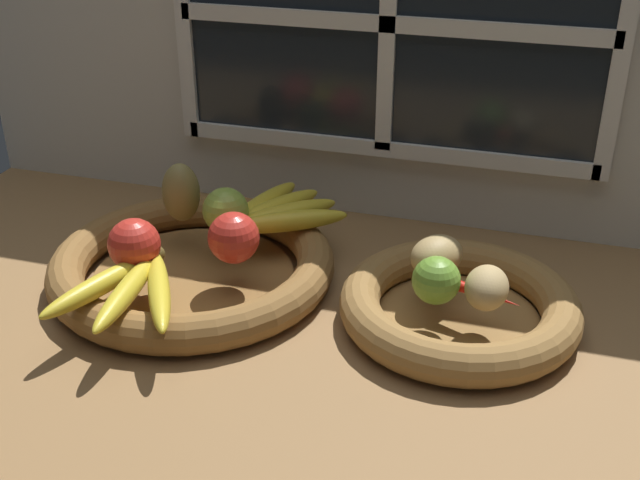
{
  "coord_description": "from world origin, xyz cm",
  "views": [
    {
      "loc": [
        23.48,
        -84.85,
        56.59
      ],
      "look_at": [
        -2.2,
        1.01,
        9.14
      ],
      "focal_mm": 44.54,
      "sensor_mm": 36.0,
      "label": 1
    }
  ],
  "objects_px": {
    "apple_red_front": "(134,244)",
    "potato_oblong": "(437,255)",
    "banana_bunch_front": "(130,287)",
    "banana_bunch_back": "(275,213)",
    "fruit_bowl_left": "(193,266)",
    "fruit_bowl_right": "(459,307)",
    "potato_small": "(487,288)",
    "apple_green_back": "(226,210)",
    "chili_pepper": "(479,292)",
    "pear_brown": "(181,192)",
    "lime_near": "(436,280)",
    "apple_red_right": "(234,238)"
  },
  "relations": [
    {
      "from": "apple_red_right",
      "to": "chili_pepper",
      "type": "relative_size",
      "value": 0.65
    },
    {
      "from": "apple_red_right",
      "to": "potato_oblong",
      "type": "distance_m",
      "value": 0.26
    },
    {
      "from": "apple_red_right",
      "to": "banana_bunch_back",
      "type": "distance_m",
      "value": 0.12
    },
    {
      "from": "apple_red_front",
      "to": "pear_brown",
      "type": "xyz_separation_m",
      "value": [
        -0.0,
        0.14,
        0.01
      ]
    },
    {
      "from": "apple_red_front",
      "to": "potato_small",
      "type": "xyz_separation_m",
      "value": [
        0.44,
        0.04,
        -0.01
      ]
    },
    {
      "from": "fruit_bowl_left",
      "to": "pear_brown",
      "type": "height_order",
      "value": "pear_brown"
    },
    {
      "from": "apple_green_back",
      "to": "potato_oblong",
      "type": "xyz_separation_m",
      "value": [
        0.3,
        -0.03,
        -0.01
      ]
    },
    {
      "from": "apple_red_front",
      "to": "potato_oblong",
      "type": "bearing_deg",
      "value": 14.59
    },
    {
      "from": "fruit_bowl_right",
      "to": "potato_oblong",
      "type": "relative_size",
      "value": 4.07
    },
    {
      "from": "lime_near",
      "to": "chili_pepper",
      "type": "bearing_deg",
      "value": 21.77
    },
    {
      "from": "apple_green_back",
      "to": "fruit_bowl_left",
      "type": "bearing_deg",
      "value": -114.33
    },
    {
      "from": "potato_small",
      "to": "fruit_bowl_right",
      "type": "bearing_deg",
      "value": 135.0
    },
    {
      "from": "banana_bunch_front",
      "to": "banana_bunch_back",
      "type": "bearing_deg",
      "value": 67.5
    },
    {
      "from": "pear_brown",
      "to": "banana_bunch_front",
      "type": "bearing_deg",
      "value": -81.95
    },
    {
      "from": "apple_red_front",
      "to": "potato_oblong",
      "type": "xyz_separation_m",
      "value": [
        0.37,
        0.1,
        -0.01
      ]
    },
    {
      "from": "fruit_bowl_left",
      "to": "pear_brown",
      "type": "distance_m",
      "value": 0.11
    },
    {
      "from": "fruit_bowl_left",
      "to": "lime_near",
      "type": "bearing_deg",
      "value": -6.66
    },
    {
      "from": "apple_red_right",
      "to": "chili_pepper",
      "type": "height_order",
      "value": "apple_red_right"
    },
    {
      "from": "fruit_bowl_left",
      "to": "potato_oblong",
      "type": "height_order",
      "value": "potato_oblong"
    },
    {
      "from": "fruit_bowl_right",
      "to": "pear_brown",
      "type": "height_order",
      "value": "pear_brown"
    },
    {
      "from": "apple_red_front",
      "to": "chili_pepper",
      "type": "bearing_deg",
      "value": 6.46
    },
    {
      "from": "potato_small",
      "to": "potato_oblong",
      "type": "bearing_deg",
      "value": 138.58
    },
    {
      "from": "apple_green_back",
      "to": "chili_pepper",
      "type": "xyz_separation_m",
      "value": [
        0.36,
        -0.08,
        -0.02
      ]
    },
    {
      "from": "fruit_bowl_left",
      "to": "potato_small",
      "type": "distance_m",
      "value": 0.4
    },
    {
      "from": "banana_bunch_front",
      "to": "potato_oblong",
      "type": "xyz_separation_m",
      "value": [
        0.35,
        0.16,
        0.01
      ]
    },
    {
      "from": "fruit_bowl_left",
      "to": "banana_bunch_front",
      "type": "bearing_deg",
      "value": -97.38
    },
    {
      "from": "potato_small",
      "to": "pear_brown",
      "type": "bearing_deg",
      "value": 166.34
    },
    {
      "from": "apple_red_right",
      "to": "banana_bunch_front",
      "type": "xyz_separation_m",
      "value": [
        -0.09,
        -0.12,
        -0.02
      ]
    },
    {
      "from": "fruit_bowl_left",
      "to": "pear_brown",
      "type": "xyz_separation_m",
      "value": [
        -0.05,
        0.08,
        0.07
      ]
    },
    {
      "from": "apple_green_back",
      "to": "apple_red_front",
      "type": "bearing_deg",
      "value": -119.26
    },
    {
      "from": "apple_red_front",
      "to": "banana_bunch_front",
      "type": "height_order",
      "value": "apple_red_front"
    },
    {
      "from": "pear_brown",
      "to": "banana_bunch_back",
      "type": "relative_size",
      "value": 0.47
    },
    {
      "from": "apple_red_front",
      "to": "banana_bunch_back",
      "type": "relative_size",
      "value": 0.37
    },
    {
      "from": "fruit_bowl_left",
      "to": "fruit_bowl_right",
      "type": "xyz_separation_m",
      "value": [
        0.37,
        -0.0,
        0.0
      ]
    },
    {
      "from": "chili_pepper",
      "to": "potato_small",
      "type": "bearing_deg",
      "value": -37.41
    },
    {
      "from": "apple_green_back",
      "to": "banana_bunch_front",
      "type": "xyz_separation_m",
      "value": [
        -0.04,
        -0.2,
        -0.02
      ]
    },
    {
      "from": "fruit_bowl_right",
      "to": "potato_oblong",
      "type": "distance_m",
      "value": 0.07
    },
    {
      "from": "fruit_bowl_left",
      "to": "banana_bunch_front",
      "type": "xyz_separation_m",
      "value": [
        -0.02,
        -0.13,
        0.04
      ]
    },
    {
      "from": "fruit_bowl_left",
      "to": "apple_green_back",
      "type": "distance_m",
      "value": 0.09
    },
    {
      "from": "apple_red_front",
      "to": "potato_oblong",
      "type": "distance_m",
      "value": 0.39
    },
    {
      "from": "banana_bunch_front",
      "to": "potato_small",
      "type": "xyz_separation_m",
      "value": [
        0.42,
        0.1,
        0.01
      ]
    },
    {
      "from": "pear_brown",
      "to": "potato_oblong",
      "type": "height_order",
      "value": "pear_brown"
    },
    {
      "from": "pear_brown",
      "to": "apple_red_front",
      "type": "bearing_deg",
      "value": -89.13
    },
    {
      "from": "fruit_bowl_right",
      "to": "lime_near",
      "type": "relative_size",
      "value": 5.16
    },
    {
      "from": "banana_bunch_front",
      "to": "fruit_bowl_left",
      "type": "bearing_deg",
      "value": 82.62
    },
    {
      "from": "lime_near",
      "to": "chili_pepper",
      "type": "relative_size",
      "value": 0.56
    },
    {
      "from": "fruit_bowl_right",
      "to": "apple_red_front",
      "type": "distance_m",
      "value": 0.42
    },
    {
      "from": "pear_brown",
      "to": "lime_near",
      "type": "height_order",
      "value": "pear_brown"
    },
    {
      "from": "banana_bunch_back",
      "to": "potato_oblong",
      "type": "xyz_separation_m",
      "value": [
        0.25,
        -0.08,
        0.01
      ]
    },
    {
      "from": "apple_red_front",
      "to": "lime_near",
      "type": "bearing_deg",
      "value": 4.34
    }
  ]
}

